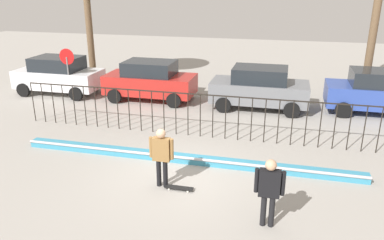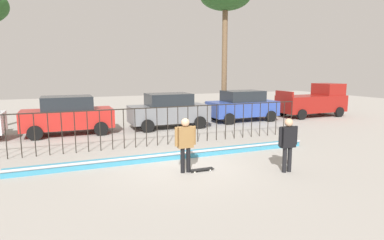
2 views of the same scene
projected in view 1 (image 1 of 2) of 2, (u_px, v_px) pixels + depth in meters
name	position (u px, v px, depth m)	size (l,w,h in m)	color
ground_plane	(176.00, 177.00, 11.23)	(60.00, 60.00, 0.00)	#9E9991
bowl_coping_ledge	(185.00, 158.00, 12.13)	(11.00, 0.40, 0.27)	teal
perimeter_fence	(200.00, 110.00, 13.85)	(14.04, 0.04, 1.64)	black
skateboarder	(161.00, 152.00, 10.38)	(0.69, 0.26, 1.72)	black
skateboard	(179.00, 188.00, 10.51)	(0.80, 0.20, 0.07)	black
camera_operator	(269.00, 187.00, 8.63)	(0.69, 0.26, 1.71)	black
parked_car_white	(59.00, 75.00, 19.39)	(4.30, 2.12, 1.90)	silver
parked_car_red	(150.00, 80.00, 18.35)	(4.30, 2.12, 1.90)	#B2231E
parked_car_gray	(259.00, 88.00, 17.05)	(4.30, 2.12, 1.90)	slate
parked_car_blue	(378.00, 92.00, 16.39)	(4.30, 2.12, 1.90)	#2D479E
stop_sign	(68.00, 67.00, 18.10)	(0.76, 0.07, 2.50)	slate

